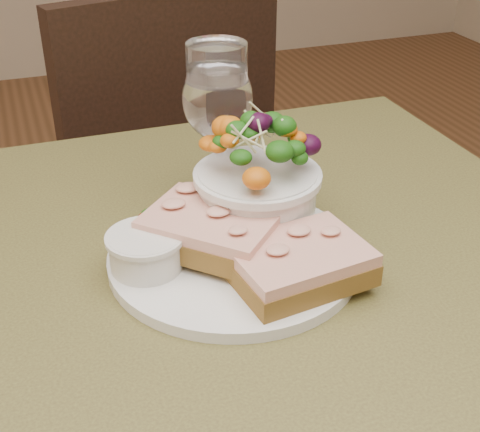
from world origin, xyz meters
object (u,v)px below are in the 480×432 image
object	(u,v)px
sandwich_front	(299,263)
dinner_plate	(234,256)
cafe_table	(232,364)
sandwich_back	(212,229)
salad_bowl	(258,173)
ramekin	(146,249)
chair_far	(145,254)
wine_glass	(218,104)

from	to	relation	value
sandwich_front	dinner_plate	bearing A→B (deg)	116.49
cafe_table	sandwich_back	xyz separation A→B (m)	(-0.00, 0.05, 0.14)
salad_bowl	sandwich_front	bearing A→B (deg)	-89.72
cafe_table	ramekin	world-z (taller)	ramekin
sandwich_back	chair_far	bearing A→B (deg)	130.40
sandwich_front	ramekin	distance (m)	0.15
ramekin	salad_bowl	world-z (taller)	salad_bowl
salad_bowl	wine_glass	world-z (taller)	wine_glass
cafe_table	ramekin	size ratio (longest dim) A/B	11.43
cafe_table	ramekin	xyz separation A→B (m)	(-0.07, 0.04, 0.13)
sandwich_back	ramekin	size ratio (longest dim) A/B	2.23
dinner_plate	salad_bowl	size ratio (longest dim) A/B	1.99
ramekin	dinner_plate	bearing A→B (deg)	-1.90
chair_far	salad_bowl	distance (m)	0.86
chair_far	dinner_plate	world-z (taller)	chair_far
cafe_table	chair_far	xyz separation A→B (m)	(0.05, 0.76, -0.36)
cafe_table	sandwich_back	size ratio (longest dim) A/B	5.12
salad_bowl	dinner_plate	bearing A→B (deg)	-133.20
cafe_table	ramekin	distance (m)	0.16
ramekin	cafe_table	bearing A→B (deg)	-29.33
chair_far	sandwich_front	world-z (taller)	chair_far
cafe_table	sandwich_front	xyz separation A→B (m)	(0.06, -0.03, 0.13)
dinner_plate	sandwich_front	xyz separation A→B (m)	(0.04, -0.06, 0.02)
sandwich_front	wine_glass	distance (m)	0.20
sandwich_front	salad_bowl	bearing A→B (deg)	82.94
sandwich_back	wine_glass	size ratio (longest dim) A/B	0.89
sandwich_front	salad_bowl	distance (m)	0.12
cafe_table	sandwich_front	size ratio (longest dim) A/B	5.91
ramekin	wine_glass	size ratio (longest dim) A/B	0.40
dinner_plate	ramekin	bearing A→B (deg)	178.10
wine_glass	sandwich_back	bearing A→B (deg)	-111.71
chair_far	sandwich_front	xyz separation A→B (m)	(0.01, -0.78, 0.49)
dinner_plate	salad_bowl	distance (m)	0.09
dinner_plate	wine_glass	world-z (taller)	wine_glass
ramekin	wine_glass	distance (m)	0.18
sandwich_front	sandwich_back	world-z (taller)	sandwich_back
sandwich_front	ramekin	size ratio (longest dim) A/B	1.93
wine_glass	dinner_plate	bearing A→B (deg)	-101.03
ramekin	sandwich_back	bearing A→B (deg)	4.57
cafe_table	ramekin	bearing A→B (deg)	150.67
salad_bowl	wine_glass	bearing A→B (deg)	105.23
ramekin	wine_glass	world-z (taller)	wine_glass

